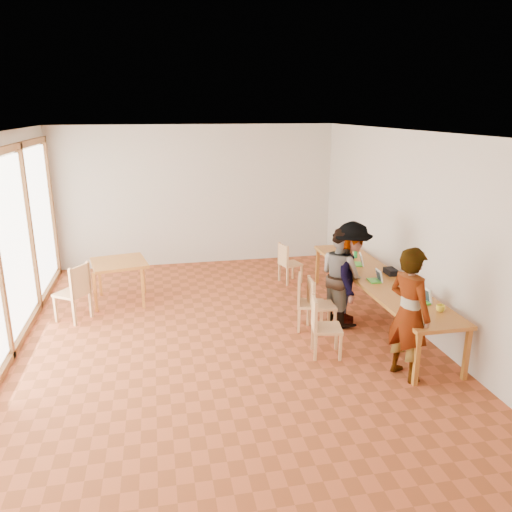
% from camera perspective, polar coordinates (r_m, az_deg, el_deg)
% --- Properties ---
extents(ground, '(8.00, 8.00, 0.00)m').
position_cam_1_polar(ground, '(7.55, -3.73, -9.53)').
color(ground, '#A84C28').
rests_on(ground, ground).
extents(wall_back, '(6.00, 0.10, 3.00)m').
position_cam_1_polar(wall_back, '(10.92, -6.76, 6.84)').
color(wall_back, beige).
rests_on(wall_back, ground).
extents(wall_front, '(6.00, 0.10, 3.00)m').
position_cam_1_polar(wall_front, '(3.39, 5.42, -15.81)').
color(wall_front, beige).
rests_on(wall_front, ground).
extents(wall_right, '(0.10, 8.00, 3.00)m').
position_cam_1_polar(wall_right, '(7.97, 17.96, 2.56)').
color(wall_right, beige).
rests_on(wall_right, ground).
extents(ceiling, '(6.00, 8.00, 0.04)m').
position_cam_1_polar(ceiling, '(6.80, -4.21, 14.01)').
color(ceiling, white).
rests_on(ceiling, wall_back).
extents(communal_table, '(0.80, 4.00, 0.75)m').
position_cam_1_polar(communal_table, '(8.15, 13.68, -2.66)').
color(communal_table, '#A36D24').
rests_on(communal_table, ground).
extents(side_table, '(0.90, 0.90, 0.75)m').
position_cam_1_polar(side_table, '(9.05, -15.37, -1.08)').
color(side_table, '#A36D24').
rests_on(side_table, ground).
extents(chair_near, '(0.46, 0.46, 0.45)m').
position_cam_1_polar(chair_near, '(6.95, 7.38, -7.32)').
color(chair_near, '#DEAC6F').
rests_on(chair_near, ground).
extents(chair_mid, '(0.42, 0.42, 0.45)m').
position_cam_1_polar(chair_mid, '(7.70, 6.91, -4.92)').
color(chair_mid, '#DEAC6F').
rests_on(chair_mid, ground).
extents(chair_far, '(0.51, 0.51, 0.46)m').
position_cam_1_polar(chair_far, '(7.74, 5.59, -4.64)').
color(chair_far, '#DEAC6F').
rests_on(chair_far, ground).
extents(chair_empty, '(0.45, 0.45, 0.42)m').
position_cam_1_polar(chair_empty, '(9.76, 3.54, -0.36)').
color(chair_empty, '#DEAC6F').
rests_on(chair_empty, ground).
extents(chair_spare, '(0.62, 0.62, 0.51)m').
position_cam_1_polar(chair_spare, '(8.47, -19.87, -3.31)').
color(chair_spare, '#DEAC6F').
rests_on(chair_spare, ground).
extents(person_near, '(0.59, 0.73, 1.72)m').
position_cam_1_polar(person_near, '(6.52, 17.08, -6.33)').
color(person_near, gray).
rests_on(person_near, ground).
extents(person_mid, '(0.75, 0.87, 1.55)m').
position_cam_1_polar(person_mid, '(8.00, 9.71, -2.22)').
color(person_mid, gray).
rests_on(person_mid, ground).
extents(person_far, '(0.98, 1.22, 1.65)m').
position_cam_1_polar(person_far, '(7.98, 10.75, -1.96)').
color(person_far, gray).
rests_on(person_far, ground).
extents(laptop_near, '(0.25, 0.28, 0.21)m').
position_cam_1_polar(laptop_near, '(7.25, 18.50, -4.59)').
color(laptop_near, green).
rests_on(laptop_near, communal_table).
extents(laptop_mid, '(0.20, 0.23, 0.19)m').
position_cam_1_polar(laptop_mid, '(7.91, 13.60, -2.48)').
color(laptop_mid, green).
rests_on(laptop_mid, communal_table).
extents(laptop_far, '(0.26, 0.28, 0.20)m').
position_cam_1_polar(laptop_far, '(8.67, 11.67, -0.65)').
color(laptop_far, green).
rests_on(laptop_far, communal_table).
extents(yellow_mug, '(0.14, 0.14, 0.09)m').
position_cam_1_polar(yellow_mug, '(7.00, 20.33, -5.63)').
color(yellow_mug, yellow).
rests_on(yellow_mug, communal_table).
extents(green_bottle, '(0.07, 0.07, 0.28)m').
position_cam_1_polar(green_bottle, '(9.05, 11.34, 0.66)').
color(green_bottle, '#208338').
rests_on(green_bottle, communal_table).
extents(clear_glass, '(0.07, 0.07, 0.09)m').
position_cam_1_polar(clear_glass, '(6.51, 18.93, -7.17)').
color(clear_glass, silver).
rests_on(clear_glass, communal_table).
extents(condiment_cup, '(0.08, 0.08, 0.06)m').
position_cam_1_polar(condiment_cup, '(7.64, 17.89, -3.68)').
color(condiment_cup, white).
rests_on(condiment_cup, communal_table).
extents(pink_phone, '(0.05, 0.10, 0.01)m').
position_cam_1_polar(pink_phone, '(8.42, 15.17, -1.74)').
color(pink_phone, '#EB3454').
rests_on(pink_phone, communal_table).
extents(black_pouch, '(0.16, 0.26, 0.09)m').
position_cam_1_polar(black_pouch, '(8.31, 15.17, -1.72)').
color(black_pouch, black).
rests_on(black_pouch, communal_table).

